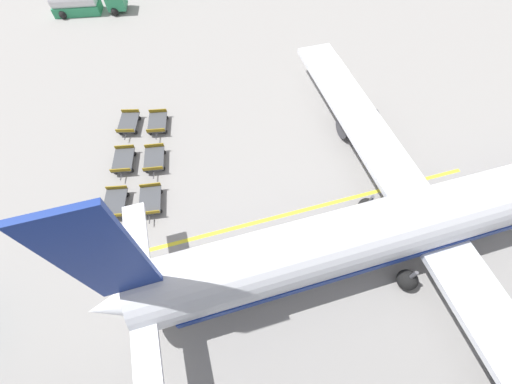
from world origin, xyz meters
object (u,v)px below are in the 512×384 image
object	(u,v)px
airplane	(446,213)
baggage_dolly_row_mid_a_col_c	(150,200)
fuel_tanker_primary	(84,2)
baggage_dolly_row_near_col_a	(129,123)
baggage_dolly_row_near_col_b	(124,160)
baggage_dolly_row_near_col_c	(115,203)
baggage_dolly_row_mid_a_col_a	(158,123)
baggage_dolly_row_mid_a_col_b	(154,159)

from	to	relation	value
airplane	baggage_dolly_row_mid_a_col_c	distance (m)	20.52
fuel_tanker_primary	baggage_dolly_row_near_col_a	size ratio (longest dim) A/B	2.63
baggage_dolly_row_near_col_b	baggage_dolly_row_mid_a_col_c	bearing A→B (deg)	28.32
fuel_tanker_primary	baggage_dolly_row_near_col_b	distance (m)	25.83
baggage_dolly_row_near_col_b	baggage_dolly_row_mid_a_col_c	distance (m)	4.80
baggage_dolly_row_near_col_b	baggage_dolly_row_near_col_c	size ratio (longest dim) A/B	1.00
baggage_dolly_row_near_col_a	baggage_dolly_row_mid_a_col_a	xyz separation A→B (m)	(0.37, 2.54, 0.00)
airplane	baggage_dolly_row_mid_a_col_c	size ratio (longest dim) A/B	13.91
airplane	baggage_dolly_row_mid_a_col_a	distance (m)	23.68
airplane	baggage_dolly_row_near_col_b	xyz separation A→B (m)	(-9.67, -21.92, -2.42)
airplane	baggage_dolly_row_mid_a_col_c	xyz separation A→B (m)	(-5.44, -19.64, -2.42)
baggage_dolly_row_near_col_b	baggage_dolly_row_near_col_c	xyz separation A→B (m)	(4.07, -0.32, 0.00)
fuel_tanker_primary	baggage_dolly_row_mid_a_col_c	distance (m)	30.51
baggage_dolly_row_near_col_b	baggage_dolly_row_mid_a_col_b	xyz separation A→B (m)	(0.23, 2.49, 0.00)
baggage_dolly_row_near_col_c	airplane	bearing A→B (deg)	75.86
fuel_tanker_primary	baggage_dolly_row_near_col_b	xyz separation A→B (m)	(25.04, 6.28, -0.78)
baggage_dolly_row_mid_a_col_b	baggage_dolly_row_near_col_b	bearing A→B (deg)	-95.21
baggage_dolly_row_near_col_c	baggage_dolly_row_mid_a_col_a	distance (m)	8.53
baggage_dolly_row_near_col_a	baggage_dolly_row_mid_a_col_b	xyz separation A→B (m)	(4.51, 2.35, 0.00)
baggage_dolly_row_near_col_b	baggage_dolly_row_mid_a_col_a	size ratio (longest dim) A/B	1.00
baggage_dolly_row_mid_a_col_a	baggage_dolly_row_mid_a_col_b	xyz separation A→B (m)	(4.15, -0.19, 0.00)
airplane	baggage_dolly_row_near_col_a	bearing A→B (deg)	-122.65
fuel_tanker_primary	baggage_dolly_row_mid_a_col_a	distance (m)	22.96
airplane	baggage_dolly_row_near_col_a	world-z (taller)	airplane
baggage_dolly_row_mid_a_col_a	airplane	bearing A→B (deg)	54.76
baggage_dolly_row_near_col_c	baggage_dolly_row_mid_a_col_b	world-z (taller)	same
fuel_tanker_primary	baggage_dolly_row_mid_a_col_b	bearing A→B (deg)	19.13
fuel_tanker_primary	baggage_dolly_row_mid_a_col_a	size ratio (longest dim) A/B	2.66
airplane	baggage_dolly_row_mid_a_col_b	distance (m)	21.74
fuel_tanker_primary	airplane	bearing A→B (deg)	39.08
baggage_dolly_row_near_col_a	airplane	bearing A→B (deg)	57.35
baggage_dolly_row_mid_a_col_c	baggage_dolly_row_near_col_a	bearing A→B (deg)	-165.87
airplane	baggage_dolly_row_mid_a_col_a	bearing A→B (deg)	-125.24
fuel_tanker_primary	baggage_dolly_row_mid_a_col_a	world-z (taller)	fuel_tanker_primary
baggage_dolly_row_mid_a_col_c	baggage_dolly_row_mid_a_col_b	bearing A→B (deg)	176.99
baggage_dolly_row_near_col_b	baggage_dolly_row_mid_a_col_c	size ratio (longest dim) A/B	1.01
baggage_dolly_row_near_col_a	baggage_dolly_row_mid_a_col_c	distance (m)	8.78
baggage_dolly_row_mid_a_col_a	baggage_dolly_row_mid_a_col_b	size ratio (longest dim) A/B	1.01
fuel_tanker_primary	baggage_dolly_row_near_col_b	size ratio (longest dim) A/B	2.66
fuel_tanker_primary	baggage_dolly_row_mid_a_col_b	size ratio (longest dim) A/B	2.68
airplane	baggage_dolly_row_near_col_b	size ratio (longest dim) A/B	13.77
baggage_dolly_row_near_col_c	baggage_dolly_row_mid_a_col_b	size ratio (longest dim) A/B	1.01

